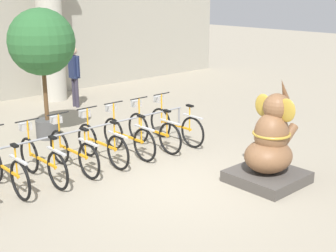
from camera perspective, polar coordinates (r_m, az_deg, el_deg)
The scene contains 13 objects.
ground_plane at distance 8.63m, azimuth 1.17°, elevation -7.03°, with size 60.00×60.00×0.00m, color #9E937F.
column_right at distance 15.18m, azimuth -14.31°, elevation 12.84°, with size 0.99×0.99×5.16m.
bike_rack at distance 9.28m, azimuth -11.98°, elevation -1.44°, with size 6.02×0.05×0.77m.
bicycle_2 at distance 8.70m, azimuth -19.22°, elevation -4.80°, with size 0.48×1.79×1.08m.
bicycle_3 at distance 8.93m, azimuth -15.15°, elevation -3.90°, with size 0.48×1.79×1.08m.
bicycle_4 at distance 9.27m, azimuth -11.58°, elevation -2.90°, with size 0.48×1.79×1.08m.
bicycle_5 at distance 9.62m, azimuth -8.16°, elevation -2.02°, with size 0.48×1.79×1.08m.
bicycle_6 at distance 10.00m, azimuth -4.98°, elevation -1.20°, with size 0.48×1.79×1.08m.
bicycle_7 at distance 10.37m, azimuth -1.89°, elevation -0.48°, with size 0.48×1.79×1.08m.
bicycle_8 at distance 10.80m, azimuth 0.86°, elevation 0.21°, with size 0.48×1.79×1.08m.
elephant_statue at distance 8.70m, azimuth 12.35°, elevation -2.68°, with size 1.22×1.22×1.92m.
person_pedestrian at distance 14.21m, azimuth -11.37°, elevation 6.61°, with size 0.24×0.47×1.81m.
potted_tree at distance 11.15m, azimuth -15.14°, elevation 9.45°, with size 1.52×1.52×3.04m.
Camera 1 is at (-5.47, -5.73, 3.43)m, focal length 50.00 mm.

